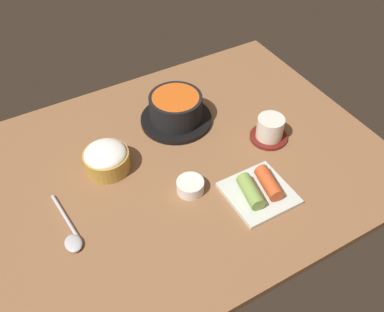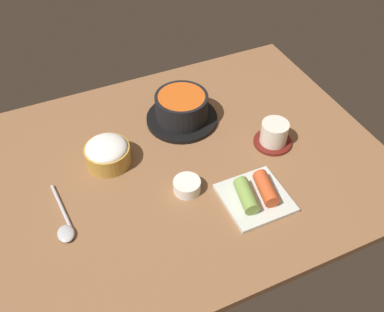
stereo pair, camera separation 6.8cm
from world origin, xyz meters
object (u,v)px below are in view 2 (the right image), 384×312
Objects in this scene: rice_bowl at (107,152)px; spoon at (65,225)px; tea_cup_with_saucer at (274,134)px; banchan_cup_center at (187,186)px; kimchi_plate at (256,195)px; stone_pot at (182,109)px.

rice_bowl is 0.64× the size of spoon.
spoon is at bearing -134.01° from rice_bowl.
tea_cup_with_saucer is 1.53× the size of banchan_cup_center.
rice_bowl is 37.00cm from kimchi_plate.
tea_cup_with_saucer reaches higher than spoon.
stone_pot is 1.33× the size of kimchi_plate.
stone_pot is 1.97× the size of tea_cup_with_saucer.
tea_cup_with_saucer is at bearing 4.18° from spoon.
tea_cup_with_saucer is at bearing 46.62° from kimchi_plate.
kimchi_plate is 0.84× the size of spoon.
stone_pot reaches higher than spoon.
kimchi_plate is (27.04, -25.18, -1.83)cm from rice_bowl.
kimchi_plate is at bearing -13.98° from spoon.
rice_bowl is 1.13× the size of tea_cup_with_saucer.
rice_bowl reaches higher than spoon.
stone_pot is 1.12× the size of spoon.
banchan_cup_center is (-26.62, -5.37, -1.49)cm from tea_cup_with_saucer.
kimchi_plate is at bearing -82.48° from stone_pot.
banchan_cup_center is 0.44× the size of kimchi_plate.
tea_cup_with_saucer reaches higher than banchan_cup_center.
kimchi_plate is at bearing -42.96° from rice_bowl.
spoon is at bearing 166.02° from kimchi_plate.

